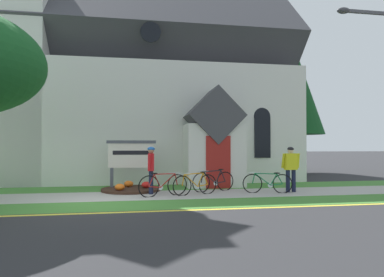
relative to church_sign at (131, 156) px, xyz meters
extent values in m
plane|color=#2B2B2D|center=(-1.20, 0.90, -1.29)|extent=(140.00, 140.00, 0.00)
cube|color=#A8A59E|center=(0.80, -1.73, -1.28)|extent=(32.00, 2.15, 0.01)
cube|color=#427F33|center=(0.80, -3.63, -1.28)|extent=(32.00, 1.63, 0.01)
cube|color=#427F33|center=(0.80, 0.31, -1.28)|extent=(24.00, 1.93, 0.01)
cube|color=yellow|center=(0.80, -4.59, -1.28)|extent=(28.00, 0.16, 0.01)
cube|color=silver|center=(0.80, 5.77, 1.45)|extent=(14.58, 9.00, 5.48)
cube|color=#424247|center=(0.80, 5.77, 5.87)|extent=(15.08, 9.16, 9.16)
cube|color=silver|center=(-5.08, 2.69, 4.81)|extent=(2.84, 2.84, 12.19)
cube|color=silver|center=(3.42, 0.47, 0.01)|extent=(2.40, 1.60, 2.60)
cube|color=#424247|center=(3.42, 0.47, 1.66)|extent=(2.40, 1.80, 2.40)
cube|color=maroon|center=(3.42, -0.35, -0.24)|extent=(1.00, 0.06, 2.10)
cube|color=black|center=(5.90, 1.24, 0.81)|extent=(0.76, 0.06, 1.90)
cone|color=black|center=(5.90, 1.24, 1.76)|extent=(0.80, 0.06, 0.80)
cylinder|color=black|center=(0.80, 1.24, 5.37)|extent=(0.90, 0.06, 0.90)
cube|color=#474C56|center=(-0.75, 0.03, -0.86)|extent=(0.12, 0.12, 0.85)
cube|color=#474C56|center=(0.75, -0.03, -0.86)|extent=(0.12, 0.12, 0.85)
cube|color=silver|center=(0.00, 0.00, 0.04)|extent=(1.79, 0.16, 0.95)
cube|color=#474C56|center=(0.00, 0.00, 0.57)|extent=(1.91, 0.20, 0.12)
cube|color=black|center=(0.00, -0.04, 0.15)|extent=(1.43, 0.07, 0.16)
cylinder|color=#382319|center=(0.00, -0.46, -1.24)|extent=(2.23, 2.23, 0.10)
ellipsoid|color=red|center=(0.56, -0.48, -1.07)|extent=(0.36, 0.36, 0.24)
ellipsoid|color=orange|center=(-0.10, -0.03, -1.07)|extent=(0.36, 0.36, 0.24)
ellipsoid|color=orange|center=(-0.40, -1.02, -1.07)|extent=(0.36, 0.36, 0.24)
torus|color=black|center=(0.59, -2.18, -0.93)|extent=(0.72, 0.28, 0.75)
torus|color=black|center=(1.58, -1.84, -0.93)|extent=(0.72, 0.28, 0.75)
cylinder|color=#A51E19|center=(1.25, -1.95, -0.76)|extent=(0.55, 0.22, 0.47)
cylinder|color=#A51E19|center=(1.14, -1.99, -0.53)|extent=(0.74, 0.29, 0.04)
cylinder|color=#A51E19|center=(0.88, -2.08, -0.76)|extent=(0.26, 0.12, 0.47)
cylinder|color=#A51E19|center=(0.79, -2.11, -0.96)|extent=(0.41, 0.17, 0.09)
cylinder|color=#A51E19|center=(0.68, -2.15, -0.73)|extent=(0.22, 0.11, 0.41)
cylinder|color=#A51E19|center=(1.54, -1.85, -0.73)|extent=(0.12, 0.07, 0.40)
ellipsoid|color=black|center=(0.77, -2.12, -0.50)|extent=(0.25, 0.15, 0.05)
cylinder|color=silver|center=(1.50, -1.86, -0.52)|extent=(0.43, 0.17, 0.03)
cylinder|color=silver|center=(0.99, -2.04, -0.98)|extent=(0.18, 0.08, 0.18)
torus|color=black|center=(5.37, -2.02, -0.95)|extent=(0.69, 0.21, 0.71)
torus|color=black|center=(4.34, -1.75, -0.95)|extent=(0.69, 0.21, 0.71)
cylinder|color=#19723F|center=(4.69, -1.84, -0.79)|extent=(0.57, 0.18, 0.45)
cylinder|color=#19723F|center=(4.80, -1.87, -0.58)|extent=(0.77, 0.23, 0.05)
cylinder|color=#19723F|center=(5.07, -1.94, -0.80)|extent=(0.27, 0.10, 0.42)
cylinder|color=#19723F|center=(5.16, -1.97, -0.97)|extent=(0.43, 0.14, 0.09)
cylinder|color=#19723F|center=(5.28, -2.00, -0.77)|extent=(0.23, 0.09, 0.37)
cylinder|color=#19723F|center=(4.38, -1.76, -0.76)|extent=(0.13, 0.07, 0.38)
ellipsoid|color=black|center=(5.19, -1.97, -0.56)|extent=(0.25, 0.14, 0.05)
cylinder|color=silver|center=(4.42, -1.77, -0.55)|extent=(0.43, 0.14, 0.03)
cylinder|color=silver|center=(4.96, -1.91, -1.00)|extent=(0.18, 0.06, 0.18)
torus|color=black|center=(3.53, -0.98, -0.93)|extent=(0.71, 0.25, 0.74)
torus|color=black|center=(2.54, -1.29, -0.93)|extent=(0.71, 0.25, 0.74)
cylinder|color=black|center=(2.87, -1.18, -0.76)|extent=(0.55, 0.20, 0.48)
cylinder|color=black|center=(2.98, -1.15, -0.52)|extent=(0.75, 0.26, 0.07)
cylinder|color=black|center=(3.24, -1.07, -0.75)|extent=(0.26, 0.11, 0.49)
cylinder|color=black|center=(3.33, -1.04, -0.96)|extent=(0.41, 0.16, 0.09)
cylinder|color=black|center=(3.44, -1.00, -0.72)|extent=(0.22, 0.10, 0.44)
cylinder|color=black|center=(2.58, -1.27, -0.74)|extent=(0.12, 0.07, 0.40)
ellipsoid|color=black|center=(3.35, -1.03, -0.48)|extent=(0.25, 0.15, 0.05)
cylinder|color=silver|center=(2.62, -1.26, -0.52)|extent=(0.43, 0.16, 0.03)
cylinder|color=silver|center=(3.13, -1.10, -0.99)|extent=(0.18, 0.07, 0.18)
torus|color=black|center=(2.68, -1.74, -0.95)|extent=(0.69, 0.25, 0.71)
torus|color=black|center=(1.73, -2.04, -0.95)|extent=(0.69, 0.25, 0.71)
cylinder|color=orange|center=(2.05, -1.94, -0.78)|extent=(0.53, 0.20, 0.46)
cylinder|color=orange|center=(2.16, -1.91, -0.55)|extent=(0.72, 0.26, 0.06)
cylinder|color=orange|center=(2.40, -1.83, -0.77)|extent=(0.25, 0.11, 0.48)
cylinder|color=orange|center=(2.49, -1.80, -0.97)|extent=(0.40, 0.16, 0.09)
cylinder|color=orange|center=(2.59, -1.77, -0.74)|extent=(0.21, 0.10, 0.43)
cylinder|color=orange|center=(1.76, -2.03, -0.75)|extent=(0.12, 0.07, 0.39)
ellipsoid|color=black|center=(2.51, -1.79, -0.50)|extent=(0.25, 0.15, 0.05)
cylinder|color=silver|center=(1.80, -2.02, -0.54)|extent=(0.43, 0.16, 0.03)
cylinder|color=silver|center=(2.30, -1.86, -1.00)|extent=(0.18, 0.07, 0.18)
cylinder|color=#191E38|center=(0.71, -1.34, -0.87)|extent=(0.15, 0.15, 0.83)
cylinder|color=#191E38|center=(0.69, -1.51, -0.87)|extent=(0.15, 0.15, 0.83)
cube|color=red|center=(0.70, -1.42, -0.16)|extent=(0.24, 0.48, 0.60)
sphere|color=#936B51|center=(0.70, -1.42, 0.25)|extent=(0.21, 0.21, 0.21)
ellipsoid|color=#1E59B2|center=(0.70, -1.42, 0.31)|extent=(0.29, 0.25, 0.15)
cylinder|color=red|center=(0.77, -1.14, -0.13)|extent=(0.09, 0.20, 0.55)
cylinder|color=red|center=(0.63, -1.70, -0.13)|extent=(0.09, 0.22, 0.55)
cylinder|color=#191E38|center=(5.91, -1.80, -0.87)|extent=(0.15, 0.15, 0.82)
cylinder|color=#191E38|center=(5.68, -1.82, -0.87)|extent=(0.15, 0.15, 0.82)
cube|color=yellow|center=(5.80, -1.81, -0.16)|extent=(0.48, 0.23, 0.60)
sphere|color=beige|center=(5.80, -1.81, 0.25)|extent=(0.21, 0.21, 0.21)
ellipsoid|color=black|center=(5.80, -1.81, 0.31)|extent=(0.24, 0.28, 0.15)
cylinder|color=yellow|center=(6.08, -1.83, -0.13)|extent=(0.09, 0.17, 0.55)
cylinder|color=yellow|center=(5.51, -1.79, -0.13)|extent=(0.09, 0.23, 0.55)
cube|color=#4C4C51|center=(7.83, -3.37, 4.91)|extent=(1.80, 0.10, 0.10)
ellipsoid|color=#3F3F44|center=(6.93, -3.37, 4.91)|extent=(0.44, 0.28, 0.20)
cylinder|color=#4C3823|center=(10.06, 6.22, -0.09)|extent=(0.30, 0.30, 2.40)
cone|color=#14471E|center=(10.06, 6.22, 3.77)|extent=(3.42, 3.42, 5.31)
ellipsoid|color=#847A5B|center=(-14.30, 74.18, -1.29)|extent=(88.07, 55.98, 17.48)
camera|label=1|loc=(0.12, -13.53, 0.45)|focal=31.77mm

